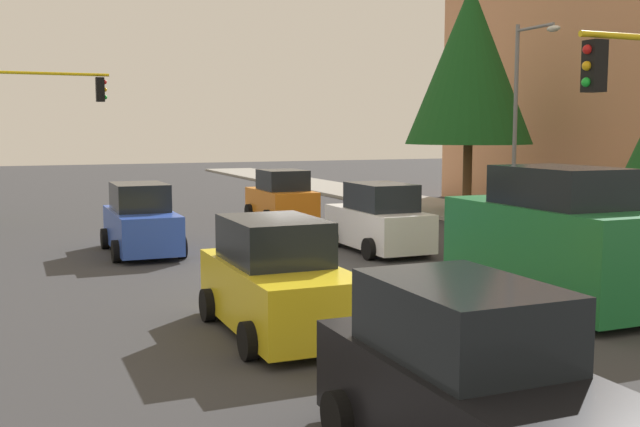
% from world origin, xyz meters
% --- Properties ---
extents(ground_plane, '(120.00, 120.00, 0.00)m').
position_xyz_m(ground_plane, '(0.00, 0.00, 0.00)').
color(ground_plane, '#353538').
extents(sidewalk_kerb, '(80.00, 4.00, 0.15)m').
position_xyz_m(sidewalk_kerb, '(-5.00, 10.50, 0.07)').
color(sidewalk_kerb, gray).
rests_on(sidewalk_kerb, ground).
extents(traffic_signal_far_right, '(0.36, 4.59, 5.80)m').
position_xyz_m(traffic_signal_far_right, '(-14.00, -5.72, 4.10)').
color(traffic_signal_far_right, yellow).
rests_on(traffic_signal_far_right, ground).
extents(street_lamp_curbside, '(2.15, 0.28, 7.00)m').
position_xyz_m(street_lamp_curbside, '(-3.61, 9.20, 4.35)').
color(street_lamp_curbside, slate).
rests_on(street_lamp_curbside, ground).
extents(tree_roadside_mid, '(4.99, 4.99, 9.15)m').
position_xyz_m(tree_roadside_mid, '(-8.00, 10.00, 6.02)').
color(tree_roadside_mid, brown).
rests_on(tree_roadside_mid, ground).
extents(delivery_van_green, '(4.80, 2.22, 2.77)m').
position_xyz_m(delivery_van_green, '(5.38, 3.03, 1.28)').
color(delivery_van_green, '#1E7238').
rests_on(delivery_van_green, ground).
extents(car_yellow, '(4.04, 2.04, 1.98)m').
position_xyz_m(car_yellow, '(5.17, -2.65, 0.90)').
color(car_yellow, yellow).
rests_on(car_yellow, ground).
extents(car_blue, '(4.03, 1.94, 1.98)m').
position_xyz_m(car_blue, '(-4.16, -3.45, 0.90)').
color(car_blue, blue).
rests_on(car_blue, ground).
extents(car_orange, '(3.63, 2.06, 1.98)m').
position_xyz_m(car_orange, '(-9.46, 2.66, 0.90)').
color(car_orange, orange).
rests_on(car_orange, ground).
extents(car_white, '(3.95, 1.95, 1.98)m').
position_xyz_m(car_white, '(-1.83, 2.88, 0.90)').
color(car_white, white).
rests_on(car_white, ground).
extents(car_black, '(4.12, 1.97, 1.98)m').
position_xyz_m(car_black, '(10.98, -2.65, 0.90)').
color(car_black, black).
rests_on(car_black, ground).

